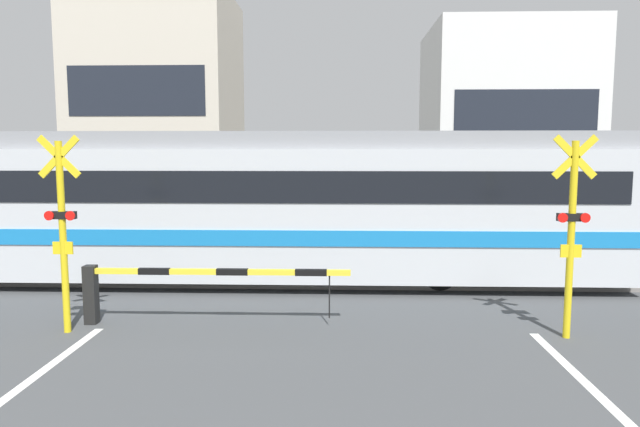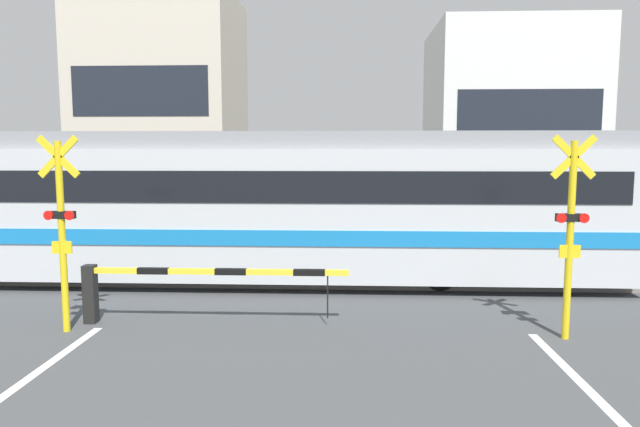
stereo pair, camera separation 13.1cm
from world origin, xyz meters
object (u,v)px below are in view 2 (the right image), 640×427
object	(u,v)px
commuter_train	(146,202)
crossing_signal_right	(570,228)
pedestrian	(273,216)
crossing_barrier_near	(165,281)
crossing_barrier_far	(418,233)
crossing_signal_left	(62,225)

from	to	relation	value
commuter_train	crossing_signal_right	world-z (taller)	commuter_train
pedestrian	commuter_train	bearing A→B (deg)	-117.35
crossing_barrier_near	crossing_barrier_far	bearing A→B (deg)	49.81
commuter_train	crossing_signal_left	size ratio (longest dim) A/B	6.60
crossing_barrier_near	pedestrian	bearing A→B (deg)	83.83
pedestrian	crossing_barrier_near	bearing A→B (deg)	-96.17
crossing_signal_right	pedestrian	bearing A→B (deg)	124.72
crossing_barrier_near	crossing_signal_right	xyz separation A→B (m)	(6.49, -0.47, 1.02)
crossing_barrier_far	crossing_signal_left	world-z (taller)	crossing_signal_left
crossing_signal_right	pedestrian	size ratio (longest dim) A/B	1.92
pedestrian	crossing_barrier_far	bearing A→B (deg)	-23.31
crossing_barrier_far	pedestrian	size ratio (longest dim) A/B	2.72
crossing_barrier_far	pedestrian	xyz separation A→B (m)	(-4.15, 1.79, 0.21)
commuter_train	crossing_signal_left	distance (m)	3.73
crossing_signal_left	crossing_barrier_far	bearing A→B (deg)	44.48
commuter_train	crossing_signal_left	xyz separation A→B (m)	(-0.04, -3.73, -0.02)
crossing_barrier_near	crossing_barrier_far	world-z (taller)	same
commuter_train	pedestrian	size ratio (longest dim) A/B	12.68
crossing_barrier_far	crossing_signal_right	size ratio (longest dim) A/B	1.42
crossing_signal_left	pedestrian	distance (m)	8.52
crossing_barrier_near	crossing_signal_right	distance (m)	6.58
crossing_signal_left	pedestrian	world-z (taller)	crossing_signal_left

